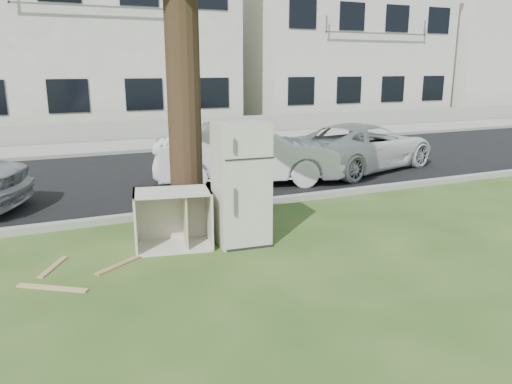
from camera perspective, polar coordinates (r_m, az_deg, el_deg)
name	(u,v)px	position (r m, az deg, el deg)	size (l,w,h in m)	color
ground	(252,257)	(7.10, -0.45, -7.47)	(120.00, 120.00, 0.00)	#2B4A1A
road	(155,175)	(12.61, -11.45, 1.88)	(120.00, 7.00, 0.01)	black
kerb_near	(199,213)	(9.28, -6.53, -2.35)	(120.00, 0.18, 0.12)	gray
kerb_far	(129,154)	(16.04, -14.29, 4.28)	(120.00, 0.18, 0.12)	gray
sidewalk	(121,147)	(17.45, -15.14, 5.01)	(120.00, 2.80, 0.01)	gray
low_wall	(113,131)	(18.98, -15.99, 6.70)	(120.00, 0.15, 0.70)	gray
townhouse_center	(91,41)	(23.73, -18.38, 16.08)	(11.22, 8.16, 7.44)	silver
townhouse_right	(327,51)	(27.75, 8.10, 15.62)	(10.20, 8.16, 6.84)	silver
filler_right	(506,58)	(37.41, 26.71, 13.53)	(16.00, 9.00, 6.40)	silver
fridge	(241,184)	(7.45, -1.72, 0.93)	(0.75, 0.70, 1.83)	beige
cabinet	(173,219)	(7.47, -9.46, -3.06)	(1.11, 0.69, 0.87)	beige
plank_a	(130,260)	(7.19, -14.19, -7.55)	(1.18, 0.10, 0.02)	#957248
plank_b	(52,288)	(6.63, -22.26, -10.11)	(0.91, 0.09, 0.02)	tan
plank_c	(53,267)	(7.28, -22.17, -7.92)	(0.73, 0.08, 0.02)	#A47E5B
car_center	(247,154)	(11.40, -1.02, 4.39)	(1.47, 4.20, 1.38)	silver
car_right	(363,146)	(13.37, 12.10, 5.13)	(2.00, 4.34, 1.21)	white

